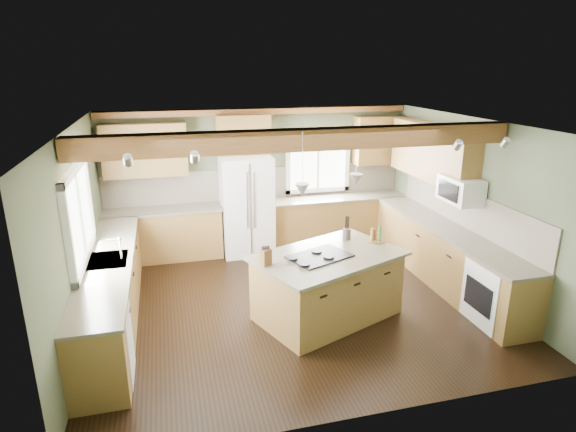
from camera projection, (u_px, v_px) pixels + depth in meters
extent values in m
plane|color=black|center=(293.00, 302.00, 7.09)|extent=(5.60, 5.60, 0.00)
plane|color=silver|center=(294.00, 124.00, 6.30)|extent=(5.60, 5.60, 0.00)
plane|color=#4A543C|center=(258.00, 178.00, 9.00)|extent=(5.60, 0.00, 5.60)
plane|color=#4A543C|center=(78.00, 235.00, 6.02)|extent=(0.00, 5.00, 5.00)
plane|color=#4A543C|center=(469.00, 204.00, 7.37)|extent=(0.00, 5.00, 5.00)
cube|color=brown|center=(305.00, 140.00, 5.87)|extent=(5.55, 0.26, 0.26)
cube|color=brown|center=(258.00, 111.00, 8.53)|extent=(5.55, 0.20, 0.10)
cube|color=brown|center=(259.00, 183.00, 9.01)|extent=(5.58, 0.03, 0.58)
cube|color=brown|center=(466.00, 209.00, 7.44)|extent=(0.03, 3.70, 0.58)
cube|color=brown|center=(164.00, 235.00, 8.56)|extent=(2.02, 0.60, 0.88)
cube|color=#4B4537|center=(162.00, 210.00, 8.42)|extent=(2.06, 0.64, 0.04)
cube|color=brown|center=(338.00, 220.00, 9.34)|extent=(2.62, 0.60, 0.88)
cube|color=#4B4537|center=(338.00, 198.00, 9.20)|extent=(2.66, 0.64, 0.04)
cube|color=brown|center=(111.00, 293.00, 6.40)|extent=(0.60, 3.70, 0.88)
cube|color=#4B4537|center=(107.00, 261.00, 6.26)|extent=(0.64, 3.74, 0.04)
cube|color=brown|center=(445.00, 257.00, 7.60)|extent=(0.60, 3.70, 0.88)
cube|color=#4B4537|center=(448.00, 229.00, 7.46)|extent=(0.64, 3.74, 0.04)
cube|color=brown|center=(145.00, 150.00, 8.16)|extent=(1.40, 0.35, 0.90)
cube|color=brown|center=(243.00, 135.00, 8.51)|extent=(0.96, 0.35, 0.70)
cube|color=brown|center=(432.00, 152.00, 7.96)|extent=(0.35, 2.20, 0.90)
cube|color=brown|center=(378.00, 140.00, 9.19)|extent=(0.90, 0.35, 0.90)
cube|color=white|center=(78.00, 215.00, 6.00)|extent=(0.04, 1.60, 1.05)
cube|color=white|center=(317.00, 162.00, 9.18)|extent=(1.10, 0.04, 1.00)
cube|color=#262628|center=(107.00, 261.00, 6.26)|extent=(0.50, 0.65, 0.03)
cylinder|color=#B2B2B7|center=(121.00, 249.00, 6.26)|extent=(0.02, 0.02, 0.28)
cube|color=white|center=(102.00, 347.00, 5.21)|extent=(0.60, 0.60, 0.84)
cube|color=white|center=(498.00, 294.00, 6.40)|extent=(0.60, 0.72, 0.84)
cube|color=white|center=(461.00, 190.00, 7.19)|extent=(0.40, 0.70, 0.38)
cone|color=#B2B2B7|center=(302.00, 190.00, 5.88)|extent=(0.18, 0.18, 0.16)
cone|color=#B2B2B7|center=(356.00, 180.00, 6.39)|extent=(0.18, 0.18, 0.16)
cube|color=white|center=(247.00, 205.00, 8.70)|extent=(0.90, 0.74, 1.80)
cube|color=brown|center=(327.00, 287.00, 6.57)|extent=(2.10, 1.71, 0.88)
cube|color=#4B4537|center=(328.00, 256.00, 6.43)|extent=(2.26, 1.87, 0.04)
cube|color=black|center=(320.00, 256.00, 6.34)|extent=(0.93, 0.78, 0.02)
cube|color=brown|center=(266.00, 257.00, 6.06)|extent=(0.16, 0.15, 0.21)
cylinder|color=#443B37|center=(347.00, 234.00, 6.97)|extent=(0.16, 0.16, 0.16)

